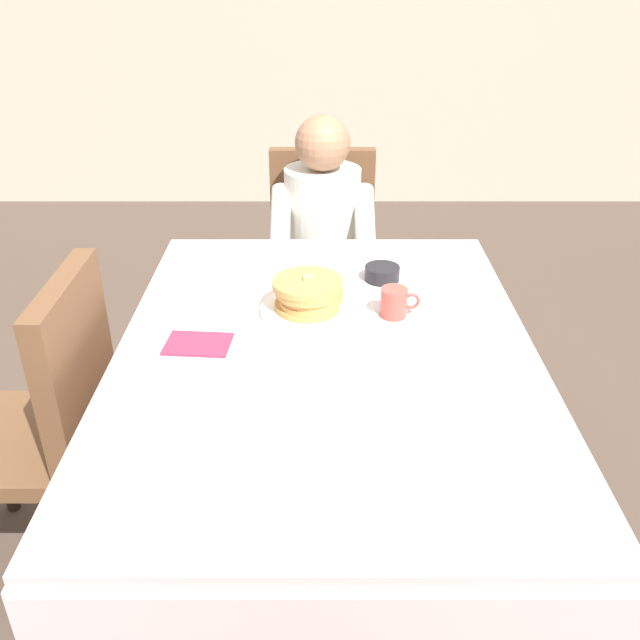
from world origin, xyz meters
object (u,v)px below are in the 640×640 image
object	(u,v)px
syrup_pitcher	(231,281)
knife_right_of_plate	(378,315)
dining_table_main	(329,376)
cup_coffee	(398,303)
chair_left_side	(52,411)
plate_breakfast	(312,310)
bowl_butter	(385,273)
spoon_near_edge	(315,372)
fork_left_of_plate	(245,315)
diner_person	(326,231)
chair_diner	(325,248)
breakfast_stack	(312,294)

from	to	relation	value
syrup_pitcher	knife_right_of_plate	distance (m)	0.46
dining_table_main	cup_coffee	bearing A→B (deg)	41.99
chair_left_side	knife_right_of_plate	bearing A→B (deg)	-79.17
plate_breakfast	bowl_butter	world-z (taller)	bowl_butter
plate_breakfast	spoon_near_edge	world-z (taller)	plate_breakfast
chair_left_side	syrup_pitcher	world-z (taller)	chair_left_side
knife_right_of_plate	fork_left_of_plate	bearing A→B (deg)	85.80
syrup_pitcher	spoon_near_edge	world-z (taller)	syrup_pitcher
dining_table_main	cup_coffee	size ratio (longest dim) A/B	13.49
knife_right_of_plate	chair_left_side	bearing A→B (deg)	96.62
chair_left_side	fork_left_of_plate	xyz separation A→B (m)	(0.53, 0.17, 0.21)
diner_person	cup_coffee	size ratio (longest dim) A/B	9.91
chair_diner	breakfast_stack	world-z (taller)	chair_diner
chair_left_side	diner_person	bearing A→B (deg)	-37.01
chair_diner	diner_person	distance (m)	0.21
diner_person	fork_left_of_plate	bearing A→B (deg)	74.58
dining_table_main	cup_coffee	distance (m)	0.29
diner_person	chair_left_side	bearing A→B (deg)	52.99
cup_coffee	bowl_butter	bearing A→B (deg)	93.67
diner_person	knife_right_of_plate	world-z (taller)	diner_person
syrup_pitcher	diner_person	bearing A→B (deg)	67.16
cup_coffee	dining_table_main	bearing A→B (deg)	-138.01
cup_coffee	knife_right_of_plate	world-z (taller)	cup_coffee
diner_person	plate_breakfast	xyz separation A→B (m)	(-0.04, -0.82, 0.08)
dining_table_main	spoon_near_edge	world-z (taller)	spoon_near_edge
breakfast_stack	syrup_pitcher	bearing A→B (deg)	151.06
syrup_pitcher	spoon_near_edge	distance (m)	0.52
syrup_pitcher	chair_diner	bearing A→B (deg)	71.05
bowl_butter	syrup_pitcher	size ratio (longest dim) A/B	1.38
plate_breakfast	knife_right_of_plate	size ratio (longest dim) A/B	1.40
breakfast_stack	fork_left_of_plate	xyz separation A→B (m)	(-0.19, -0.02, -0.06)
bowl_butter	knife_right_of_plate	xyz separation A→B (m)	(-0.04, -0.24, -0.02)
bowl_butter	knife_right_of_plate	world-z (taller)	bowl_butter
diner_person	spoon_near_edge	world-z (taller)	diner_person
bowl_butter	dining_table_main	bearing A→B (deg)	-113.38
chair_left_side	plate_breakfast	world-z (taller)	chair_left_side
breakfast_stack	syrup_pitcher	world-z (taller)	breakfast_stack
chair_left_side	plate_breakfast	size ratio (longest dim) A/B	3.32
dining_table_main	plate_breakfast	xyz separation A→B (m)	(-0.05, 0.19, 0.10)
plate_breakfast	knife_right_of_plate	xyz separation A→B (m)	(0.19, -0.02, -0.01)
diner_person	fork_left_of_plate	world-z (taller)	diner_person
cup_coffee	spoon_near_edge	world-z (taller)	cup_coffee
dining_table_main	chair_left_side	bearing A→B (deg)	180.00
dining_table_main	fork_left_of_plate	xyz separation A→B (m)	(-0.24, 0.17, 0.09)
chair_left_side	breakfast_stack	xyz separation A→B (m)	(0.72, 0.19, 0.27)
dining_table_main	knife_right_of_plate	size ratio (longest dim) A/B	7.62
bowl_butter	chair_left_side	bearing A→B (deg)	-156.39
diner_person	plate_breakfast	world-z (taller)	diner_person
breakfast_stack	fork_left_of_plate	distance (m)	0.20
diner_person	chair_left_side	world-z (taller)	diner_person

